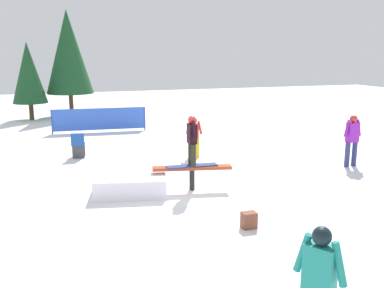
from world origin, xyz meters
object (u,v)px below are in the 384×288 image
at_px(bystander_purple, 352,138).
at_px(main_rider_on_rail, 192,142).
at_px(pine_tree_far, 28,73).
at_px(rail_feature, 192,170).
at_px(bystander_teal, 319,281).
at_px(folding_chair, 78,146).
at_px(pine_tree_near, 68,52).
at_px(bystander_red, 194,135).
at_px(backpack_on_snow, 249,220).

bearing_deg(bystander_purple, main_rider_on_rail, -177.79).
bearing_deg(pine_tree_far, rail_feature, -73.17).
xyz_separation_m(main_rider_on_rail, bystander_purple, (5.56, 0.64, -0.37)).
relative_size(bystander_teal, folding_chair, 1.80).
height_order(bystander_purple, pine_tree_near, pine_tree_near).
relative_size(bystander_teal, pine_tree_far, 0.38).
xyz_separation_m(bystander_red, bystander_purple, (4.33, -2.75, 0.14)).
bearing_deg(pine_tree_far, backpack_on_snow, -74.83).
bearing_deg(backpack_on_snow, folding_chair, 111.95).
distance_m(bystander_red, folding_chair, 4.01).
distance_m(bystander_red, pine_tree_far, 12.36).
xyz_separation_m(bystander_purple, pine_tree_far, (-9.88, 13.66, 1.58)).
height_order(bystander_purple, pine_tree_far, pine_tree_far).
height_order(rail_feature, main_rider_on_rail, main_rider_on_rail).
relative_size(backpack_on_snow, pine_tree_far, 0.08).
bearing_deg(bystander_red, pine_tree_near, -49.38).
distance_m(main_rider_on_rail, bystander_purple, 5.61).
distance_m(main_rider_on_rail, pine_tree_near, 15.35).
distance_m(bystander_teal, pine_tree_far, 21.05).
bearing_deg(rail_feature, bystander_red, 82.81).
xyz_separation_m(folding_chair, pine_tree_far, (-1.76, 9.67, 2.09)).
bearing_deg(backpack_on_snow, pine_tree_far, 105.90).
bearing_deg(main_rider_on_rail, pine_tree_far, 110.40).
bearing_deg(pine_tree_near, backpack_on_snow, -82.05).
relative_size(backpack_on_snow, pine_tree_near, 0.06).
bearing_deg(backpack_on_snow, main_rider_on_rail, 96.97).
height_order(bystander_purple, folding_chair, bystander_purple).
bearing_deg(bystander_red, bystander_teal, 103.89).
bearing_deg(bystander_red, rail_feature, 94.36).
bearing_deg(folding_chair, pine_tree_near, -82.51).
bearing_deg(folding_chair, bystander_teal, 109.99).
distance_m(bystander_red, bystander_purple, 5.13).
relative_size(bystander_teal, backpack_on_snow, 4.66).
xyz_separation_m(main_rider_on_rail, pine_tree_near, (-2.18, 15.02, 2.29)).
distance_m(rail_feature, bystander_purple, 5.61).
distance_m(bystander_red, backpack_on_snow, 6.25).
relative_size(main_rider_on_rail, pine_tree_near, 0.23).
bearing_deg(rail_feature, folding_chair, 131.78).
xyz_separation_m(rail_feature, pine_tree_near, (-2.18, 15.02, 3.05)).
bearing_deg(pine_tree_near, pine_tree_far, -161.35).
bearing_deg(folding_chair, main_rider_on_rail, 128.65).
height_order(rail_feature, backpack_on_snow, rail_feature).
height_order(main_rider_on_rail, bystander_red, main_rider_on_rail).
relative_size(folding_chair, pine_tree_near, 0.15).
bearing_deg(rail_feature, main_rider_on_rail, 0.00).
distance_m(bystander_teal, pine_tree_near, 21.60).
distance_m(main_rider_on_rail, pine_tree_far, 14.99).
distance_m(rail_feature, folding_chair, 5.29).
bearing_deg(main_rider_on_rail, folding_chair, 122.61).
height_order(bystander_red, bystander_teal, bystander_teal).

